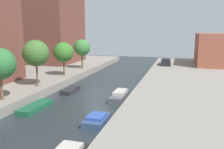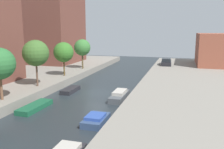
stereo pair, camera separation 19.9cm
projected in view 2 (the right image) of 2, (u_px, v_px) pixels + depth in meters
ground_plane at (95, 93)px, 29.60m from camera, size 84.00×84.00×0.00m
low_block_right at (224, 49)px, 45.76m from camera, size 10.00×11.50×6.07m
street_tree_2 at (36, 53)px, 28.38m from camera, size 3.15×3.15×5.60m
street_tree_3 at (64, 52)px, 35.07m from camera, size 2.96×2.96×4.99m
street_tree_4 at (82, 48)px, 41.58m from camera, size 2.87×2.87×5.15m
parked_car at (166, 62)px, 46.49m from camera, size 2.07×4.83×1.35m
moored_boat_left_2 at (35, 107)px, 23.59m from camera, size 1.54×4.33×0.48m
moored_boat_left_3 at (70, 90)px, 30.10m from camera, size 1.33×3.39×0.51m
moored_boat_right_2 at (96, 120)px, 19.97m from camera, size 1.66×3.07×0.80m
moored_boat_right_3 at (120, 96)px, 27.01m from camera, size 1.44×4.50×0.98m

